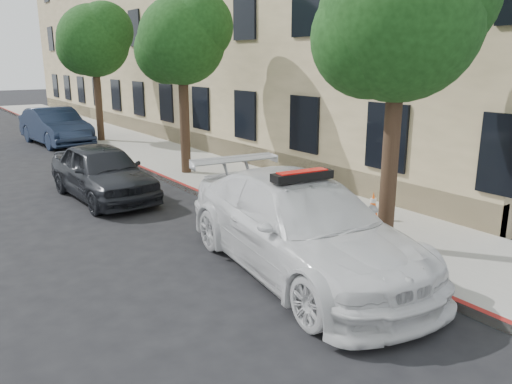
{
  "coord_description": "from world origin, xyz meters",
  "views": [
    {
      "loc": [
        -4.27,
        -7.84,
        3.59
      ],
      "look_at": [
        1.39,
        0.09,
        1.0
      ],
      "focal_mm": 35.0,
      "sensor_mm": 36.0,
      "label": 1
    }
  ],
  "objects_px": {
    "parked_car_mid": "(102,172)",
    "traffic_cone": "(373,205)",
    "parked_car_far": "(55,126)",
    "police_car": "(301,226)"
  },
  "relations": [
    {
      "from": "parked_car_mid",
      "to": "traffic_cone",
      "type": "distance_m",
      "value": 7.04
    },
    {
      "from": "parked_car_far",
      "to": "traffic_cone",
      "type": "distance_m",
      "value": 15.77
    },
    {
      "from": "parked_car_mid",
      "to": "parked_car_far",
      "type": "xyz_separation_m",
      "value": [
        1.3,
        9.8,
        0.07
      ]
    },
    {
      "from": "parked_car_mid",
      "to": "traffic_cone",
      "type": "relative_size",
      "value": 6.8
    },
    {
      "from": "parked_car_mid",
      "to": "traffic_cone",
      "type": "bearing_deg",
      "value": -56.55
    },
    {
      "from": "police_car",
      "to": "traffic_cone",
      "type": "xyz_separation_m",
      "value": [
        2.91,
        0.94,
        -0.36
      ]
    },
    {
      "from": "parked_car_mid",
      "to": "parked_car_far",
      "type": "distance_m",
      "value": 9.89
    },
    {
      "from": "police_car",
      "to": "parked_car_far",
      "type": "xyz_separation_m",
      "value": [
        0.1,
        16.46,
        -0.03
      ]
    },
    {
      "from": "parked_car_mid",
      "to": "parked_car_far",
      "type": "height_order",
      "value": "parked_car_far"
    },
    {
      "from": "traffic_cone",
      "to": "parked_car_far",
      "type": "bearing_deg",
      "value": 100.25
    }
  ]
}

